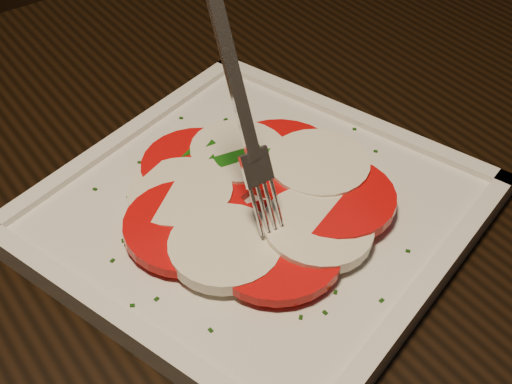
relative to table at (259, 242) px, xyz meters
name	(u,v)px	position (x,y,z in m)	size (l,w,h in m)	color
table	(259,242)	(0.00, 0.00, 0.00)	(1.29, 0.94, 0.75)	black
chair	(115,7)	(0.11, 0.74, -0.12)	(0.50, 0.50, 0.93)	black
plate	(256,213)	(-0.04, -0.06, 0.11)	(0.31, 0.31, 0.01)	white
caprese_salad	(256,197)	(-0.04, -0.06, 0.12)	(0.25, 0.27, 0.02)	red
fork	(230,90)	(-0.05, -0.06, 0.23)	(0.03, 0.08, 0.19)	white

